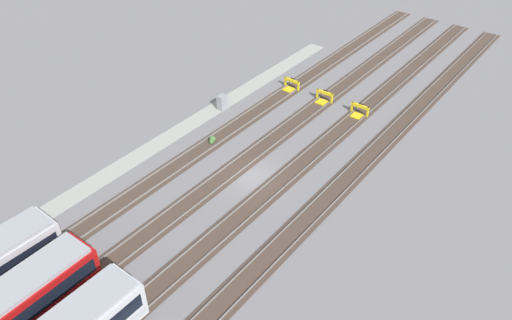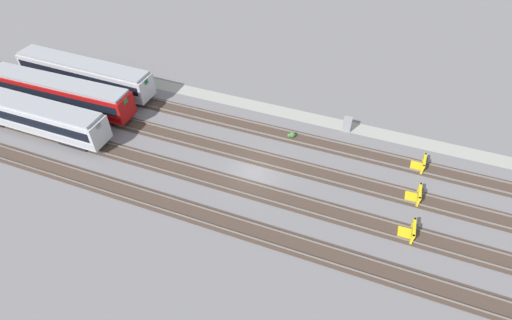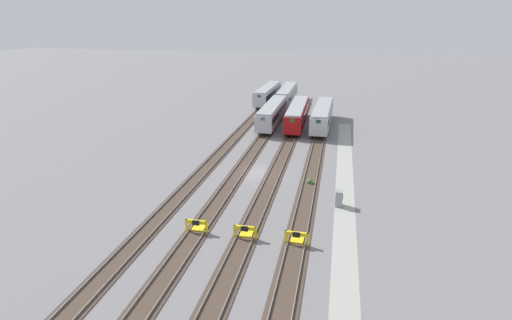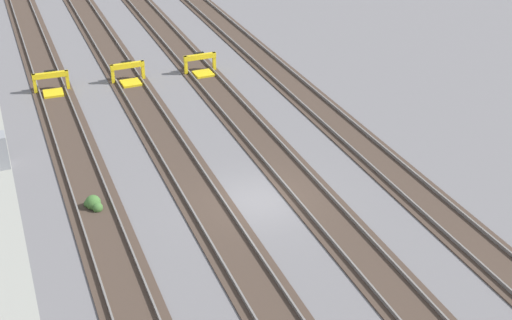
# 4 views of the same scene
# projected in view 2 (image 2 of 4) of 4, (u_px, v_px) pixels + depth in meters

# --- Properties ---
(ground_plane) EXTENTS (400.00, 400.00, 0.00)m
(ground_plane) POSITION_uv_depth(u_px,v_px,m) (253.00, 173.00, 38.79)
(ground_plane) COLOR slate
(service_walkway) EXTENTS (54.00, 2.00, 0.01)m
(service_walkway) POSITION_uv_depth(u_px,v_px,m) (286.00, 113.00, 45.92)
(service_walkway) COLOR #9E9E93
(service_walkway) RESTS_ON ground
(rail_track_nearest) EXTENTS (90.00, 2.24, 0.21)m
(rail_track_nearest) POSITION_uv_depth(u_px,v_px,m) (275.00, 133.00, 43.22)
(rail_track_nearest) COLOR #47382D
(rail_track_nearest) RESTS_ON ground
(rail_track_near_inner) EXTENTS (90.00, 2.24, 0.21)m
(rail_track_near_inner) POSITION_uv_depth(u_px,v_px,m) (261.00, 158.00, 40.25)
(rail_track_near_inner) COLOR #47382D
(rail_track_near_inner) RESTS_ON ground
(rail_track_middle) EXTENTS (90.00, 2.24, 0.21)m
(rail_track_middle) POSITION_uv_depth(u_px,v_px,m) (245.00, 188.00, 37.28)
(rail_track_middle) COLOR #47382D
(rail_track_middle) RESTS_ON ground
(rail_track_far_inner) EXTENTS (90.00, 2.24, 0.21)m
(rail_track_far_inner) POSITION_uv_depth(u_px,v_px,m) (226.00, 223.00, 34.31)
(rail_track_far_inner) COLOR #47382D
(rail_track_far_inner) RESTS_ON ground
(subway_car_front_row_leftmost) EXTENTS (18.05, 3.19, 3.70)m
(subway_car_front_row_leftmost) POSITION_uv_depth(u_px,v_px,m) (85.00, 74.00, 48.23)
(subway_car_front_row_leftmost) COLOR #B7BABF
(subway_car_front_row_leftmost) RESTS_ON ground
(subway_car_front_row_left_inner) EXTENTS (18.00, 2.85, 3.70)m
(subway_car_front_row_left_inner) POSITION_uv_depth(u_px,v_px,m) (31.00, 115.00, 42.26)
(subway_car_front_row_left_inner) COLOR #B7BABF
(subway_car_front_row_left_inner) RESTS_ON ground
(subway_car_front_row_right_inner) EXTENTS (18.05, 3.15, 3.70)m
(subway_car_front_row_right_inner) POSITION_uv_depth(u_px,v_px,m) (60.00, 93.00, 45.26)
(subway_car_front_row_right_inner) COLOR #A80F0F
(subway_car_front_row_right_inner) RESTS_ON ground
(bumper_stop_nearest_track) EXTENTS (1.37, 2.01, 1.22)m
(bumper_stop_nearest_track) POSITION_uv_depth(u_px,v_px,m) (421.00, 164.00, 38.99)
(bumper_stop_nearest_track) COLOR yellow
(bumper_stop_nearest_track) RESTS_ON ground
(bumper_stop_near_inner_track) EXTENTS (1.36, 2.01, 1.22)m
(bumper_stop_near_inner_track) POSITION_uv_depth(u_px,v_px,m) (416.00, 195.00, 36.03)
(bumper_stop_near_inner_track) COLOR yellow
(bumper_stop_near_inner_track) RESTS_ON ground
(bumper_stop_middle_track) EXTENTS (1.36, 2.01, 1.22)m
(bumper_stop_middle_track) POSITION_uv_depth(u_px,v_px,m) (410.00, 231.00, 33.10)
(bumper_stop_middle_track) COLOR yellow
(bumper_stop_middle_track) RESTS_ON ground
(electrical_cabinet) EXTENTS (0.90, 0.73, 1.60)m
(electrical_cabinet) POSITION_uv_depth(u_px,v_px,m) (347.00, 124.00, 43.10)
(electrical_cabinet) COLOR gray
(electrical_cabinet) RESTS_ON ground
(weed_clump) EXTENTS (0.92, 0.70, 0.64)m
(weed_clump) POSITION_uv_depth(u_px,v_px,m) (292.00, 135.00, 42.62)
(weed_clump) COLOR #427033
(weed_clump) RESTS_ON ground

